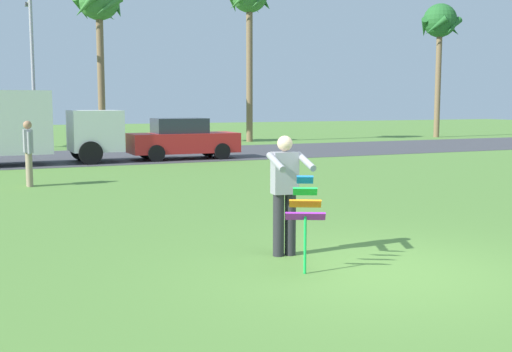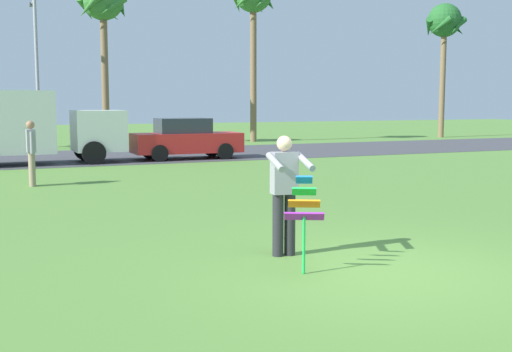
{
  "view_description": "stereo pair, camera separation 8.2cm",
  "coord_description": "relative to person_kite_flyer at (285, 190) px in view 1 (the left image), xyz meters",
  "views": [
    {
      "loc": [
        -4.83,
        -6.68,
        2.19
      ],
      "look_at": [
        -0.79,
        2.33,
        1.05
      ],
      "focal_mm": 44.47,
      "sensor_mm": 36.0,
      "label": 1
    },
    {
      "loc": [
        -4.75,
        -6.71,
        2.19
      ],
      "look_at": [
        -0.79,
        2.33,
        1.05
      ],
      "focal_mm": 44.47,
      "sensor_mm": 36.0,
      "label": 2
    }
  ],
  "objects": [
    {
      "name": "road_strip",
      "position": [
        0.79,
        18.22,
        -0.95
      ],
      "size": [
        120.0,
        8.0,
        0.01
      ],
      "primitive_type": "cube",
      "color": "#424247",
      "rests_on": "ground"
    },
    {
      "name": "person_kite_flyer",
      "position": [
        0.0,
        0.0,
        0.0
      ],
      "size": [
        0.59,
        0.7,
        1.73
      ],
      "color": "#26262B",
      "rests_on": "ground"
    },
    {
      "name": "palm_tree_right_near",
      "position": [
        2.13,
        25.18,
        6.09
      ],
      "size": [
        2.58,
        2.71,
        8.46
      ],
      "color": "brown",
      "rests_on": "ground"
    },
    {
      "name": "kite_held",
      "position": [
        -0.12,
        -0.83,
        -0.11
      ],
      "size": [
        0.62,
        0.73,
        1.22
      ],
      "color": "blue",
      "rests_on": "ground"
    },
    {
      "name": "parked_truck_white_box",
      "position": [
        -2.75,
        15.82,
        0.46
      ],
      "size": [
        6.72,
        2.16,
        2.62
      ],
      "color": "silver",
      "rests_on": "ground"
    },
    {
      "name": "palm_tree_far_left",
      "position": [
        23.3,
        24.54,
        6.07
      ],
      "size": [
        2.58,
        2.71,
        8.43
      ],
      "color": "brown",
      "rests_on": "ground"
    },
    {
      "name": "person_walker_far",
      "position": [
        -2.71,
        9.59,
        -0.02
      ],
      "size": [
        0.23,
        0.57,
        1.73
      ],
      "color": "gray",
      "rests_on": "ground"
    },
    {
      "name": "ground_plane",
      "position": [
        0.79,
        -1.31,
        -0.95
      ],
      "size": [
        120.0,
        120.0,
        0.0
      ],
      "primitive_type": "plane",
      "color": "#568438"
    },
    {
      "name": "palm_tree_centre_far",
      "position": [
        10.39,
        25.1,
        6.86
      ],
      "size": [
        2.58,
        2.71,
        9.29
      ],
      "color": "brown",
      "rests_on": "ground"
    },
    {
      "name": "parked_car_red",
      "position": [
        3.48,
        15.82,
        -0.18
      ],
      "size": [
        4.23,
        1.88,
        1.6
      ],
      "color": "red",
      "rests_on": "ground"
    },
    {
      "name": "streetlight_pole",
      "position": [
        -1.33,
        23.46,
        3.05
      ],
      "size": [
        0.24,
        1.65,
        7.0
      ],
      "color": "#9E9EA3",
      "rests_on": "ground"
    }
  ]
}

